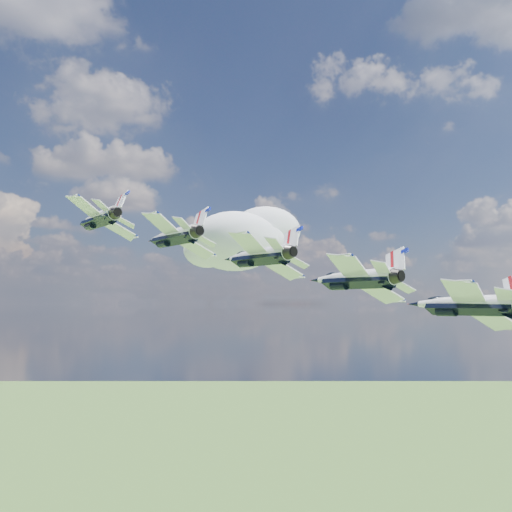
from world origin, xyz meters
name	(u,v)px	position (x,y,z in m)	size (l,w,h in m)	color
cloud_far	(242,238)	(69.32, 200.71, 169.91)	(70.68, 55.53, 27.77)	white
jet_0	(98,219)	(-33.60, -1.94, 146.15)	(9.60, 14.22, 4.25)	white
jet_1	(172,236)	(-25.59, -9.90, 143.33)	(9.60, 14.22, 4.25)	white
jet_2	(256,256)	(-17.58, -17.85, 140.51)	(9.60, 14.22, 4.25)	white
jet_3	(352,278)	(-9.57, -25.81, 137.69)	(9.60, 14.22, 4.25)	white
jet_4	(461,304)	(-1.56, -33.76, 134.87)	(9.60, 14.22, 4.25)	silver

